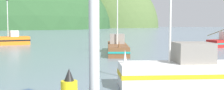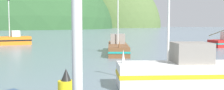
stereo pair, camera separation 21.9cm
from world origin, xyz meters
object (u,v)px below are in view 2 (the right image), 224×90
at_px(fishing_boat_orange, 9,40).
at_px(channel_buoy, 66,90).
at_px(fishing_boat_brown, 118,47).
at_px(fishing_boat_white, 183,71).

relative_size(fishing_boat_orange, channel_buoy, 4.67).
xyz_separation_m(fishing_boat_brown, fishing_boat_white, (7.31, -16.17, 0.14)).
bearing_deg(fishing_boat_white, fishing_boat_orange, -60.59).
distance_m(fishing_boat_orange, channel_buoy, 36.17).
bearing_deg(channel_buoy, fishing_boat_brown, 97.64).
height_order(fishing_boat_orange, channel_buoy, fishing_boat_orange).
xyz_separation_m(fishing_boat_orange, fishing_boat_white, (26.45, -24.00, 0.06)).
bearing_deg(fishing_boat_brown, fishing_boat_white, 9.52).
xyz_separation_m(fishing_boat_brown, channel_buoy, (2.81, -20.91, -0.04)).
bearing_deg(fishing_boat_orange, fishing_boat_white, 98.18).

